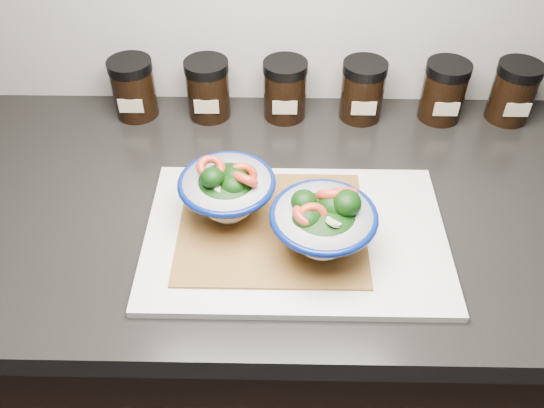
{
  "coord_description": "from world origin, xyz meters",
  "views": [
    {
      "loc": [
        -0.03,
        0.77,
        1.54
      ],
      "look_at": [
        -0.04,
        1.38,
        0.96
      ],
      "focal_mm": 38.0,
      "sensor_mm": 36.0,
      "label": 1
    }
  ],
  "objects_px": {
    "bowl_left": "(228,191)",
    "spice_jar_a": "(134,88)",
    "spice_jar_d": "(363,90)",
    "spice_jar_e": "(444,91)",
    "cutting_board": "(295,235)",
    "bowl_right": "(323,224)",
    "spice_jar_b": "(208,89)",
    "spice_jar_c": "(285,89)",
    "spice_jar_f": "(514,92)"
  },
  "relations": [
    {
      "from": "spice_jar_b",
      "to": "spice_jar_c",
      "type": "bearing_deg",
      "value": 0.0
    },
    {
      "from": "bowl_right",
      "to": "spice_jar_e",
      "type": "relative_size",
      "value": 1.34
    },
    {
      "from": "spice_jar_e",
      "to": "spice_jar_f",
      "type": "bearing_deg",
      "value": 0.0
    },
    {
      "from": "spice_jar_f",
      "to": "cutting_board",
      "type": "bearing_deg",
      "value": -141.28
    },
    {
      "from": "spice_jar_c",
      "to": "spice_jar_e",
      "type": "height_order",
      "value": "same"
    },
    {
      "from": "spice_jar_c",
      "to": "spice_jar_f",
      "type": "distance_m",
      "value": 0.42
    },
    {
      "from": "spice_jar_f",
      "to": "spice_jar_e",
      "type": "bearing_deg",
      "value": 180.0
    },
    {
      "from": "spice_jar_e",
      "to": "spice_jar_f",
      "type": "height_order",
      "value": "same"
    },
    {
      "from": "cutting_board",
      "to": "spice_jar_a",
      "type": "relative_size",
      "value": 3.98
    },
    {
      "from": "spice_jar_d",
      "to": "spice_jar_b",
      "type": "bearing_deg",
      "value": 180.0
    },
    {
      "from": "bowl_right",
      "to": "spice_jar_a",
      "type": "height_order",
      "value": "bowl_right"
    },
    {
      "from": "spice_jar_b",
      "to": "spice_jar_d",
      "type": "height_order",
      "value": "same"
    },
    {
      "from": "cutting_board",
      "to": "bowl_right",
      "type": "relative_size",
      "value": 2.96
    },
    {
      "from": "spice_jar_f",
      "to": "spice_jar_c",
      "type": "bearing_deg",
      "value": 180.0
    },
    {
      "from": "spice_jar_a",
      "to": "spice_jar_b",
      "type": "xyz_separation_m",
      "value": [
        0.14,
        0.0,
        0.0
      ]
    },
    {
      "from": "bowl_left",
      "to": "spice_jar_e",
      "type": "bearing_deg",
      "value": 37.26
    },
    {
      "from": "spice_jar_b",
      "to": "bowl_right",
      "type": "bearing_deg",
      "value": -61.15
    },
    {
      "from": "spice_jar_c",
      "to": "spice_jar_d",
      "type": "relative_size",
      "value": 1.0
    },
    {
      "from": "spice_jar_c",
      "to": "spice_jar_d",
      "type": "distance_m",
      "value": 0.14
    },
    {
      "from": "spice_jar_b",
      "to": "spice_jar_a",
      "type": "bearing_deg",
      "value": 180.0
    },
    {
      "from": "cutting_board",
      "to": "bowl_right",
      "type": "distance_m",
      "value": 0.08
    },
    {
      "from": "cutting_board",
      "to": "spice_jar_a",
      "type": "height_order",
      "value": "spice_jar_a"
    },
    {
      "from": "cutting_board",
      "to": "spice_jar_b",
      "type": "bearing_deg",
      "value": 116.25
    },
    {
      "from": "spice_jar_b",
      "to": "spice_jar_e",
      "type": "bearing_deg",
      "value": 0.0
    },
    {
      "from": "bowl_left",
      "to": "spice_jar_a",
      "type": "bearing_deg",
      "value": 124.38
    },
    {
      "from": "bowl_left",
      "to": "spice_jar_e",
      "type": "height_order",
      "value": "bowl_left"
    },
    {
      "from": "bowl_left",
      "to": "spice_jar_b",
      "type": "height_order",
      "value": "bowl_left"
    },
    {
      "from": "bowl_right",
      "to": "cutting_board",
      "type": "bearing_deg",
      "value": 138.84
    },
    {
      "from": "bowl_left",
      "to": "spice_jar_a",
      "type": "distance_m",
      "value": 0.35
    },
    {
      "from": "cutting_board",
      "to": "spice_jar_f",
      "type": "distance_m",
      "value": 0.52
    },
    {
      "from": "spice_jar_f",
      "to": "bowl_left",
      "type": "bearing_deg",
      "value": -150.41
    },
    {
      "from": "spice_jar_d",
      "to": "bowl_left",
      "type": "bearing_deg",
      "value": -128.46
    },
    {
      "from": "spice_jar_b",
      "to": "spice_jar_f",
      "type": "distance_m",
      "value": 0.57
    },
    {
      "from": "bowl_right",
      "to": "spice_jar_c",
      "type": "bearing_deg",
      "value": 98.5
    },
    {
      "from": "bowl_left",
      "to": "bowl_right",
      "type": "xyz_separation_m",
      "value": [
        0.14,
        -0.07,
        0.0
      ]
    },
    {
      "from": "bowl_left",
      "to": "spice_jar_b",
      "type": "xyz_separation_m",
      "value": [
        -0.06,
        0.29,
        -0.0
      ]
    },
    {
      "from": "cutting_board",
      "to": "bowl_right",
      "type": "bearing_deg",
      "value": -41.16
    },
    {
      "from": "spice_jar_b",
      "to": "spice_jar_f",
      "type": "relative_size",
      "value": 1.0
    },
    {
      "from": "bowl_right",
      "to": "spice_jar_e",
      "type": "bearing_deg",
      "value": 56.0
    },
    {
      "from": "bowl_right",
      "to": "spice_jar_a",
      "type": "xyz_separation_m",
      "value": [
        -0.34,
        0.36,
        -0.01
      ]
    },
    {
      "from": "spice_jar_e",
      "to": "bowl_right",
      "type": "bearing_deg",
      "value": -124.0
    },
    {
      "from": "spice_jar_b",
      "to": "spice_jar_c",
      "type": "height_order",
      "value": "same"
    },
    {
      "from": "spice_jar_a",
      "to": "spice_jar_d",
      "type": "relative_size",
      "value": 1.0
    },
    {
      "from": "cutting_board",
      "to": "spice_jar_d",
      "type": "height_order",
      "value": "spice_jar_d"
    },
    {
      "from": "spice_jar_a",
      "to": "spice_jar_c",
      "type": "bearing_deg",
      "value": 0.0
    },
    {
      "from": "spice_jar_a",
      "to": "spice_jar_d",
      "type": "xyz_separation_m",
      "value": [
        0.43,
        0.0,
        0.0
      ]
    },
    {
      "from": "bowl_right",
      "to": "spice_jar_d",
      "type": "xyz_separation_m",
      "value": [
        0.09,
        0.36,
        -0.01
      ]
    },
    {
      "from": "cutting_board",
      "to": "bowl_left",
      "type": "bearing_deg",
      "value": 160.2
    },
    {
      "from": "cutting_board",
      "to": "bowl_left",
      "type": "height_order",
      "value": "bowl_left"
    },
    {
      "from": "spice_jar_d",
      "to": "spice_jar_e",
      "type": "bearing_deg",
      "value": 0.0
    }
  ]
}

